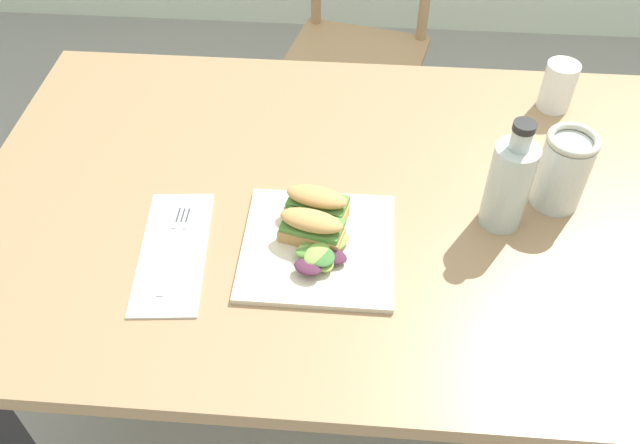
{
  "coord_description": "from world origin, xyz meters",
  "views": [
    {
      "loc": [
        -0.13,
        -0.8,
        1.53
      ],
      "look_at": [
        -0.19,
        -0.06,
        0.76
      ],
      "focal_mm": 37.29,
      "sensor_mm": 36.0,
      "label": 1
    }
  ],
  "objects_px": {
    "dining_table": "(362,245)",
    "plate_lunch": "(318,246)",
    "sandwich_half_back": "(317,203)",
    "sandwich_half_front": "(312,227)",
    "fork_on_napkin": "(175,242)",
    "bottle_cold_brew": "(508,188)",
    "mason_jar_iced_tea": "(562,173)",
    "cup_extra_side": "(558,86)",
    "chair_wooden_far": "(356,53)"
  },
  "relations": [
    {
      "from": "sandwich_half_front",
      "to": "fork_on_napkin",
      "type": "distance_m",
      "value": 0.22
    },
    {
      "from": "sandwich_half_back",
      "to": "cup_extra_side",
      "type": "bearing_deg",
      "value": 38.46
    },
    {
      "from": "dining_table",
      "to": "plate_lunch",
      "type": "relative_size",
      "value": 5.67
    },
    {
      "from": "plate_lunch",
      "to": "sandwich_half_back",
      "type": "bearing_deg",
      "value": 96.01
    },
    {
      "from": "plate_lunch",
      "to": "fork_on_napkin",
      "type": "distance_m",
      "value": 0.23
    },
    {
      "from": "cup_extra_side",
      "to": "mason_jar_iced_tea",
      "type": "bearing_deg",
      "value": -98.89
    },
    {
      "from": "sandwich_half_front",
      "to": "bottle_cold_brew",
      "type": "height_order",
      "value": "bottle_cold_brew"
    },
    {
      "from": "chair_wooden_far",
      "to": "sandwich_half_front",
      "type": "height_order",
      "value": "chair_wooden_far"
    },
    {
      "from": "chair_wooden_far",
      "to": "cup_extra_side",
      "type": "xyz_separation_m",
      "value": [
        0.41,
        -0.64,
        0.34
      ]
    },
    {
      "from": "bottle_cold_brew",
      "to": "mason_jar_iced_tea",
      "type": "xyz_separation_m",
      "value": [
        0.1,
        0.05,
        -0.01
      ]
    },
    {
      "from": "plate_lunch",
      "to": "bottle_cold_brew",
      "type": "distance_m",
      "value": 0.32
    },
    {
      "from": "mason_jar_iced_tea",
      "to": "dining_table",
      "type": "bearing_deg",
      "value": -176.43
    },
    {
      "from": "dining_table",
      "to": "sandwich_half_back",
      "type": "xyz_separation_m",
      "value": [
        -0.08,
        -0.06,
        0.16
      ]
    },
    {
      "from": "plate_lunch",
      "to": "sandwich_half_back",
      "type": "height_order",
      "value": "sandwich_half_back"
    },
    {
      "from": "fork_on_napkin",
      "to": "mason_jar_iced_tea",
      "type": "bearing_deg",
      "value": 13.62
    },
    {
      "from": "chair_wooden_far",
      "to": "fork_on_napkin",
      "type": "xyz_separation_m",
      "value": [
        -0.26,
        -1.07,
        0.3
      ]
    },
    {
      "from": "dining_table",
      "to": "mason_jar_iced_tea",
      "type": "bearing_deg",
      "value": 3.57
    },
    {
      "from": "dining_table",
      "to": "sandwich_half_back",
      "type": "distance_m",
      "value": 0.19
    },
    {
      "from": "fork_on_napkin",
      "to": "bottle_cold_brew",
      "type": "distance_m",
      "value": 0.54
    },
    {
      "from": "chair_wooden_far",
      "to": "mason_jar_iced_tea",
      "type": "height_order",
      "value": "mason_jar_iced_tea"
    },
    {
      "from": "sandwich_half_front",
      "to": "mason_jar_iced_tea",
      "type": "height_order",
      "value": "mason_jar_iced_tea"
    },
    {
      "from": "cup_extra_side",
      "to": "sandwich_half_back",
      "type": "bearing_deg",
      "value": -141.54
    },
    {
      "from": "plate_lunch",
      "to": "sandwich_half_back",
      "type": "relative_size",
      "value": 2.19
    },
    {
      "from": "bottle_cold_brew",
      "to": "sandwich_half_front",
      "type": "bearing_deg",
      "value": -165.89
    },
    {
      "from": "chair_wooden_far",
      "to": "sandwich_half_back",
      "type": "height_order",
      "value": "chair_wooden_far"
    },
    {
      "from": "sandwich_half_back",
      "to": "sandwich_half_front",
      "type": "bearing_deg",
      "value": -94.26
    },
    {
      "from": "chair_wooden_far",
      "to": "mason_jar_iced_tea",
      "type": "distance_m",
      "value": 1.05
    },
    {
      "from": "sandwich_half_front",
      "to": "mason_jar_iced_tea",
      "type": "xyz_separation_m",
      "value": [
        0.4,
        0.13,
        0.02
      ]
    },
    {
      "from": "chair_wooden_far",
      "to": "sandwich_half_front",
      "type": "xyz_separation_m",
      "value": [
        -0.04,
        -1.05,
        0.33
      ]
    },
    {
      "from": "cup_extra_side",
      "to": "sandwich_half_front",
      "type": "bearing_deg",
      "value": -137.75
    },
    {
      "from": "cup_extra_side",
      "to": "fork_on_napkin",
      "type": "bearing_deg",
      "value": -147.44
    },
    {
      "from": "dining_table",
      "to": "chair_wooden_far",
      "type": "height_order",
      "value": "chair_wooden_far"
    },
    {
      "from": "plate_lunch",
      "to": "bottle_cold_brew",
      "type": "xyz_separation_m",
      "value": [
        0.3,
        0.09,
        0.07
      ]
    },
    {
      "from": "fork_on_napkin",
      "to": "mason_jar_iced_tea",
      "type": "distance_m",
      "value": 0.64
    },
    {
      "from": "plate_lunch",
      "to": "sandwich_half_front",
      "type": "distance_m",
      "value": 0.04
    },
    {
      "from": "sandwich_half_front",
      "to": "dining_table",
      "type": "bearing_deg",
      "value": 53.39
    },
    {
      "from": "plate_lunch",
      "to": "cup_extra_side",
      "type": "relative_size",
      "value": 2.48
    },
    {
      "from": "dining_table",
      "to": "fork_on_napkin",
      "type": "relative_size",
      "value": 7.39
    },
    {
      "from": "fork_on_napkin",
      "to": "bottle_cold_brew",
      "type": "height_order",
      "value": "bottle_cold_brew"
    },
    {
      "from": "dining_table",
      "to": "cup_extra_side",
      "type": "distance_m",
      "value": 0.5
    },
    {
      "from": "bottle_cold_brew",
      "to": "dining_table",
      "type": "bearing_deg",
      "value": 171.12
    },
    {
      "from": "plate_lunch",
      "to": "mason_jar_iced_tea",
      "type": "xyz_separation_m",
      "value": [
        0.39,
        0.14,
        0.06
      ]
    },
    {
      "from": "fork_on_napkin",
      "to": "plate_lunch",
      "type": "bearing_deg",
      "value": 2.17
    },
    {
      "from": "bottle_cold_brew",
      "to": "chair_wooden_far",
      "type": "bearing_deg",
      "value": 105.29
    },
    {
      "from": "sandwich_half_back",
      "to": "bottle_cold_brew",
      "type": "xyz_separation_m",
      "value": [
        0.3,
        0.02,
        0.03
      ]
    },
    {
      "from": "chair_wooden_far",
      "to": "sandwich_half_front",
      "type": "bearing_deg",
      "value": -92.25
    },
    {
      "from": "plate_lunch",
      "to": "fork_on_napkin",
      "type": "xyz_separation_m",
      "value": [
        -0.23,
        -0.01,
        0.0
      ]
    },
    {
      "from": "fork_on_napkin",
      "to": "mason_jar_iced_tea",
      "type": "height_order",
      "value": "mason_jar_iced_tea"
    },
    {
      "from": "bottle_cold_brew",
      "to": "fork_on_napkin",
      "type": "bearing_deg",
      "value": -169.64
    },
    {
      "from": "plate_lunch",
      "to": "sandwich_half_back",
      "type": "xyz_separation_m",
      "value": [
        -0.01,
        0.06,
        0.03
      ]
    }
  ]
}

